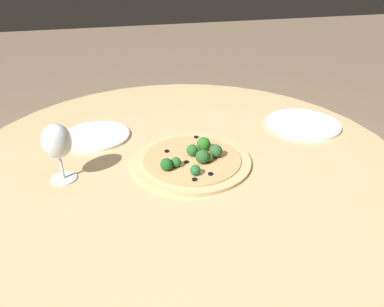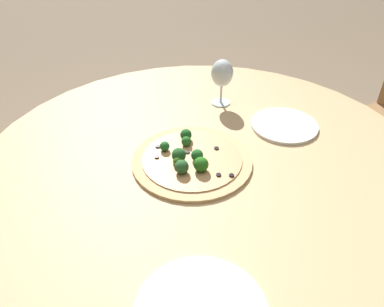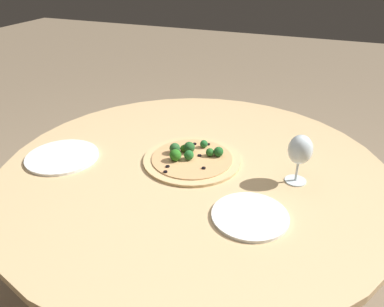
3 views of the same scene
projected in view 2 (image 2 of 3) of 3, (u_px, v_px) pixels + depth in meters
ground_plane at (201, 302)px, 1.54m from camera, size 12.00×12.00×0.00m
dining_table at (205, 176)px, 1.13m from camera, size 1.34×1.34×0.74m
pizza at (191, 159)px, 1.08m from camera, size 0.35×0.35×0.06m
wine_glass at (222, 74)px, 1.30m from camera, size 0.08×0.08×0.17m
plate_near at (284, 125)px, 1.23m from camera, size 0.22×0.22×0.01m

